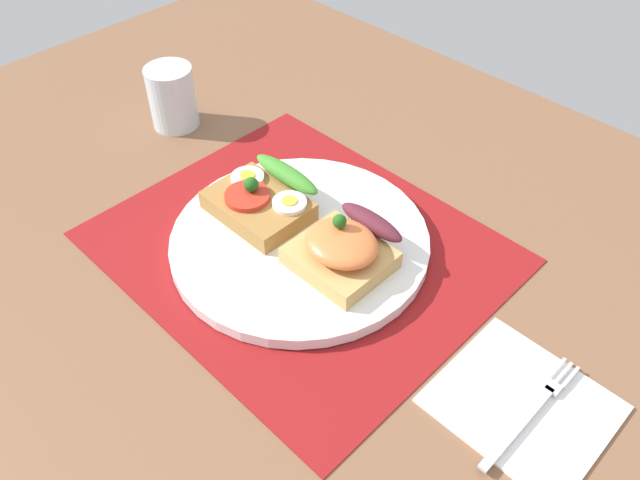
{
  "coord_description": "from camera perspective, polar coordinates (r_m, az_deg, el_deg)",
  "views": [
    {
      "loc": [
        35.77,
        -33.18,
        48.07
      ],
      "look_at": [
        3.0,
        0.0,
        3.15
      ],
      "focal_mm": 36.03,
      "sensor_mm": 36.0,
      "label": 1
    }
  ],
  "objects": [
    {
      "name": "fork",
      "position": [
        0.58,
        18.38,
        -14.07
      ],
      "size": [
        1.62,
        13.93,
        0.32
      ],
      "color": "#B7B7BC",
      "rests_on": "napkin"
    },
    {
      "name": "placemat",
      "position": [
        0.68,
        -1.79,
        -0.58
      ],
      "size": [
        39.67,
        33.39,
        0.3
      ],
      "primitive_type": "cube",
      "color": "maroon",
      "rests_on": "ground_plane"
    },
    {
      "name": "sandwich_egg_tomato",
      "position": [
        0.7,
        -5.14,
        3.64
      ],
      "size": [
        10.72,
        9.24,
        4.32
      ],
      "color": "#A07139",
      "rests_on": "plate"
    },
    {
      "name": "napkin",
      "position": [
        0.59,
        17.32,
        -13.95
      ],
      "size": [
        13.82,
        12.58,
        0.6
      ],
      "primitive_type": "cube",
      "color": "white",
      "rests_on": "ground_plane"
    },
    {
      "name": "plate",
      "position": [
        0.68,
        -1.8,
        -0.09
      ],
      "size": [
        27.29,
        27.29,
        1.35
      ],
      "primitive_type": "cylinder",
      "color": "white",
      "rests_on": "placemat"
    },
    {
      "name": "sandwich_salmon",
      "position": [
        0.63,
        2.17,
        -0.69
      ],
      "size": [
        9.23,
        9.71,
        5.64
      ],
      "color": "tan",
      "rests_on": "plate"
    },
    {
      "name": "drinking_glass",
      "position": [
        0.87,
        -12.99,
        12.27
      ],
      "size": [
        6.08,
        6.08,
        8.1
      ],
      "primitive_type": "cylinder",
      "color": "silver",
      "rests_on": "ground_plane"
    },
    {
      "name": "ground_plane",
      "position": [
        0.7,
        -1.76,
        -1.61
      ],
      "size": [
        120.0,
        90.0,
        3.2
      ],
      "primitive_type": "cube",
      "color": "brown"
    }
  ]
}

